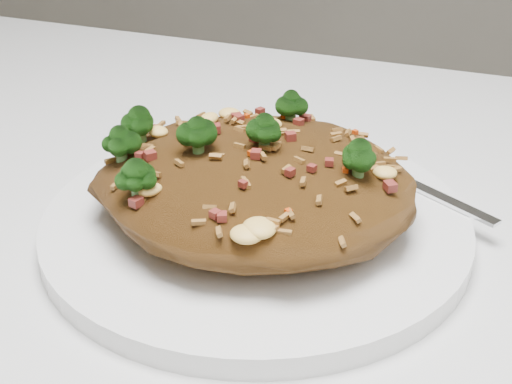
% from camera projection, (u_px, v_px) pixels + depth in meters
% --- Properties ---
extents(plate, '(0.27, 0.27, 0.01)m').
position_uv_depth(plate, '(256.00, 222.00, 0.45)').
color(plate, white).
rests_on(plate, dining_table).
extents(fried_rice, '(0.20, 0.18, 0.07)m').
position_uv_depth(fried_rice, '(255.00, 170.00, 0.43)').
color(fried_rice, brown).
rests_on(fried_rice, plate).
extents(fork, '(0.15, 0.09, 0.00)m').
position_uv_depth(fork, '(404.00, 180.00, 0.48)').
color(fork, silver).
rests_on(fork, plate).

